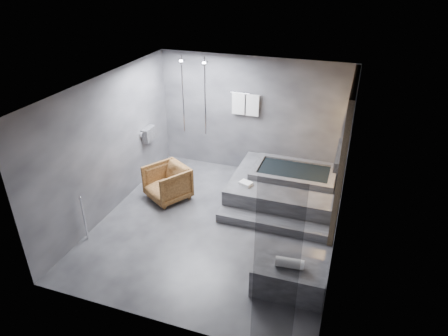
% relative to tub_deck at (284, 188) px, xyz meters
% --- Properties ---
extents(room, '(5.00, 5.04, 2.82)m').
position_rel_tub_deck_xyz_m(room, '(-0.65, -1.21, 1.48)').
color(room, '#2E2E30').
rests_on(room, ground).
extents(tub_deck, '(2.20, 2.00, 0.50)m').
position_rel_tub_deck_xyz_m(tub_deck, '(0.00, 0.00, 0.00)').
color(tub_deck, '#333336').
rests_on(tub_deck, ground).
extents(tub_step, '(2.20, 0.36, 0.18)m').
position_rel_tub_deck_xyz_m(tub_step, '(0.00, -1.18, -0.16)').
color(tub_step, '#333336').
rests_on(tub_step, ground).
extents(concrete_bench, '(1.13, 0.64, 0.50)m').
position_rel_tub_deck_xyz_m(concrete_bench, '(0.62, -2.75, 0.00)').
color(concrete_bench, '#353538').
rests_on(concrete_bench, ground).
extents(driftwood_chair, '(1.13, 1.14, 0.76)m').
position_rel_tub_deck_xyz_m(driftwood_chair, '(-2.40, -0.85, 0.13)').
color(driftwood_chair, '#472911').
rests_on(driftwood_chair, ground).
extents(rolled_towel, '(0.44, 0.19, 0.16)m').
position_rel_tub_deck_xyz_m(rolled_towel, '(0.61, -2.76, 0.33)').
color(rolled_towel, white).
rests_on(rolled_towel, concrete_bench).
extents(deck_towel, '(0.30, 0.26, 0.07)m').
position_rel_tub_deck_xyz_m(deck_towel, '(-0.71, -0.57, 0.28)').
color(deck_towel, white).
rests_on(deck_towel, tub_deck).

